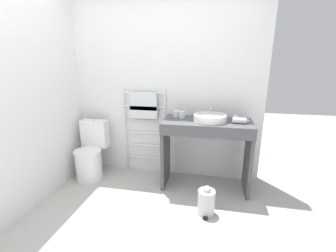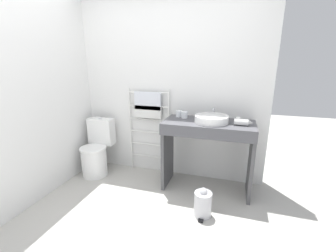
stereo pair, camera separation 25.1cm
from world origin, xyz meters
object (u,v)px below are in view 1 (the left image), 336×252
at_px(towel_radiator, 144,114).
at_px(cup_near_wall, 176,114).
at_px(hair_dryer, 240,120).
at_px(toilet, 91,155).
at_px(trash_bin, 206,201).
at_px(sink_basin, 210,118).
at_px(cup_near_edge, 182,114).

xyz_separation_m(towel_radiator, cup_near_wall, (0.47, -0.10, 0.05)).
bearing_deg(hair_dryer, toilet, -179.74).
height_order(toilet, towel_radiator, towel_radiator).
bearing_deg(cup_near_wall, toilet, -171.20).
relative_size(cup_near_wall, hair_dryer, 0.40).
relative_size(hair_dryer, trash_bin, 0.61).
bearing_deg(toilet, cup_near_wall, 8.80).
distance_m(cup_near_wall, trash_bin, 1.14).
xyz_separation_m(toilet, sink_basin, (1.61, 0.02, 0.61)).
distance_m(cup_near_edge, hair_dryer, 0.71).
bearing_deg(cup_near_edge, trash_bin, -60.71).
distance_m(towel_radiator, trash_bin, 1.42).
relative_size(cup_near_edge, hair_dryer, 0.41).
xyz_separation_m(hair_dryer, trash_bin, (-0.33, -0.52, -0.79)).
bearing_deg(sink_basin, trash_bin, -88.68).
relative_size(cup_near_wall, trash_bin, 0.24).
distance_m(toilet, sink_basin, 1.72).
xyz_separation_m(sink_basin, cup_near_wall, (-0.44, 0.16, -0.00)).
distance_m(sink_basin, trash_bin, 0.95).
bearing_deg(towel_radiator, sink_basin, -16.33).
xyz_separation_m(toilet, cup_near_wall, (1.17, 0.18, 0.60)).
distance_m(hair_dryer, trash_bin, 1.00).
height_order(cup_near_wall, cup_near_edge, cup_near_edge).
xyz_separation_m(cup_near_edge, trash_bin, (0.37, -0.65, -0.79)).
bearing_deg(cup_near_edge, hair_dryer, -10.84).
bearing_deg(hair_dryer, trash_bin, -122.52).
relative_size(sink_basin, trash_bin, 1.20).
xyz_separation_m(cup_near_edge, hair_dryer, (0.70, -0.13, -0.00)).
bearing_deg(toilet, trash_bin, -17.44).
distance_m(toilet, cup_near_wall, 1.33).
xyz_separation_m(toilet, hair_dryer, (1.95, 0.01, 0.60)).
height_order(toilet, sink_basin, sink_basin).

